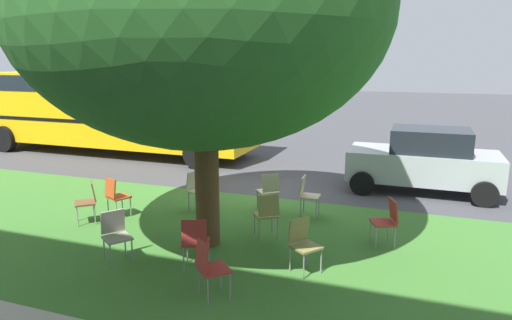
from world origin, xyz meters
The scene contains 16 objects.
ground centered at (0.00, 0.00, 0.00)m, with size 80.00×80.00×0.00m, color #424247.
grass_verge centered at (0.00, 3.20, 0.00)m, with size 48.00×6.00×0.01m, color #3D752D.
street_tree centered at (-0.03, 3.34, 4.16)m, with size 6.31×6.31×6.50m.
chair_0 centered at (-1.37, 1.17, 0.52)m, with size 0.44×0.44×0.88m.
chair_1 centered at (1.09, 1.60, 0.52)m, with size 0.51×0.51×0.88m.
chair_2 centered at (2.49, 2.69, 0.52)m, with size 0.55×0.55×0.88m.
chair_3 centered at (-0.91, 5.13, 0.52)m, with size 0.59×0.59×0.88m.
chair_4 centered at (-3.14, 2.29, 0.52)m, with size 0.55×0.54×0.88m.
chair_5 centered at (2.81, 3.16, 0.52)m, with size 0.59×0.59×0.88m.
chair_6 centered at (1.11, 4.54, 0.52)m, with size 0.58×0.58×0.88m.
chair_7 centered at (-0.50, 1.18, 0.52)m, with size 0.59×0.59×0.88m.
chair_8 centered at (-1.95, 3.83, 0.52)m, with size 0.58×0.58×0.88m.
chair_9 centered at (-0.29, 4.36, 0.52)m, with size 0.52×0.53×0.88m.
chair_10 centered at (-0.96, 2.70, 0.52)m, with size 0.58×0.58×0.88m.
parked_car centered at (-3.76, -1.68, 0.84)m, with size 3.70×1.92×1.65m.
school_bus centered at (6.86, -3.21, 1.76)m, with size 10.40×2.80×2.88m.
Camera 1 is at (-3.55, 10.50, 3.36)m, focal length 31.90 mm.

